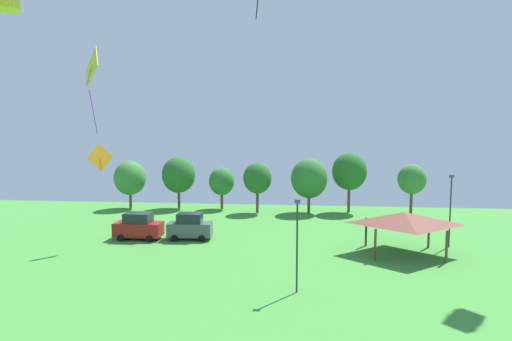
# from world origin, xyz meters

# --- Properties ---
(kite_flying_3) EXTENTS (1.46, 2.07, 2.48)m
(kite_flying_3) POSITION_xyz_m (-15.39, 36.78, 8.08)
(kite_flying_3) COLOR orange
(kite_flying_5) EXTENTS (1.83, 2.03, 5.41)m
(kite_flying_5) POSITION_xyz_m (-10.63, 26.86, 14.08)
(kite_flying_5) COLOR yellow
(parked_car_leftmost) EXTENTS (4.55, 2.11, 2.58)m
(parked_car_leftmost) POSITION_xyz_m (-13.18, 39.61, 1.26)
(parked_car_leftmost) COLOR maroon
(parked_car_leftmost) RESTS_ON ground
(parked_car_second_from_left) EXTENTS (4.29, 2.12, 2.57)m
(parked_car_second_from_left) POSITION_xyz_m (-8.19, 40.00, 1.25)
(parked_car_second_from_left) COLOR #4C5156
(parked_car_second_from_left) RESTS_ON ground
(park_pavilion) EXTENTS (7.11, 5.53, 3.60)m
(park_pavilion) POSITION_xyz_m (11.10, 37.21, 3.08)
(park_pavilion) COLOR brown
(park_pavilion) RESTS_ON ground
(light_post_0) EXTENTS (0.36, 0.20, 6.56)m
(light_post_0) POSITION_xyz_m (15.75, 39.73, 3.68)
(light_post_0) COLOR #2D2D33
(light_post_0) RESTS_ON ground
(light_post_1) EXTENTS (0.36, 0.20, 6.05)m
(light_post_1) POSITION_xyz_m (2.08, 27.87, 3.42)
(light_post_1) COLOR #2D2D33
(light_post_1) RESTS_ON ground
(treeline_tree_0) EXTENTS (4.25, 4.25, 6.56)m
(treeline_tree_0) POSITION_xyz_m (-20.65, 55.20, 4.21)
(treeline_tree_0) COLOR brown
(treeline_tree_0) RESTS_ON ground
(treeline_tree_1) EXTENTS (4.50, 4.50, 7.14)m
(treeline_tree_1) POSITION_xyz_m (-13.99, 55.79, 4.65)
(treeline_tree_1) COLOR brown
(treeline_tree_1) RESTS_ON ground
(treeline_tree_2) EXTENTS (3.45, 3.45, 5.71)m
(treeline_tree_2) POSITION_xyz_m (-8.06, 56.03, 3.80)
(treeline_tree_2) COLOR brown
(treeline_tree_2) RESTS_ON ground
(treeline_tree_3) EXTENTS (3.66, 3.66, 6.55)m
(treeline_tree_3) POSITION_xyz_m (-2.98, 53.85, 4.52)
(treeline_tree_3) COLOR brown
(treeline_tree_3) RESTS_ON ground
(treeline_tree_4) EXTENTS (4.67, 4.67, 7.08)m
(treeline_tree_4) POSITION_xyz_m (3.66, 54.43, 4.51)
(treeline_tree_4) COLOR brown
(treeline_tree_4) RESTS_ON ground
(treeline_tree_5) EXTENTS (4.44, 4.44, 7.82)m
(treeline_tree_5) POSITION_xyz_m (8.88, 55.44, 5.36)
(treeline_tree_5) COLOR brown
(treeline_tree_5) RESTS_ON ground
(treeline_tree_6) EXTENTS (3.42, 3.42, 6.45)m
(treeline_tree_6) POSITION_xyz_m (16.41, 54.21, 4.54)
(treeline_tree_6) COLOR brown
(treeline_tree_6) RESTS_ON ground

